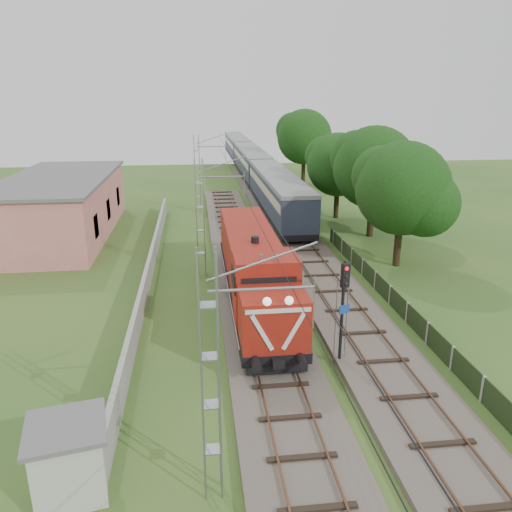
{
  "coord_description": "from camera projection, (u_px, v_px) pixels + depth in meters",
  "views": [
    {
      "loc": [
        -3.21,
        -20.74,
        11.93
      ],
      "look_at": [
        0.41,
        9.05,
        2.2
      ],
      "focal_mm": 35.0,
      "sensor_mm": 36.0,
      "label": 1
    }
  ],
  "objects": [
    {
      "name": "locomotive",
      "position": [
        254.0,
        267.0,
        29.18
      ],
      "size": [
        3.09,
        17.64,
        4.48
      ],
      "color": "black",
      "rests_on": "ground"
    },
    {
      "name": "catenary",
      "position": [
        201.0,
        218.0,
        33.37
      ],
      "size": [
        3.31,
        70.0,
        8.0
      ],
      "color": "gray",
      "rests_on": "ground"
    },
    {
      "name": "coach_rake",
      "position": [
        251.0,
        161.0,
        73.3
      ],
      "size": [
        3.21,
        71.53,
        3.71
      ],
      "color": "black",
      "rests_on": "ground"
    },
    {
      "name": "tree_d",
      "position": [
        305.0,
        138.0,
        68.13
      ],
      "size": [
        7.83,
        7.45,
        10.14
      ],
      "color": "#362A16",
      "rests_on": "ground"
    },
    {
      "name": "boundary_wall",
      "position": [
        150.0,
        267.0,
        33.98
      ],
      "size": [
        0.25,
        40.0,
        1.5
      ],
      "primitive_type": "cube",
      "color": "#9E9E99",
      "rests_on": "ground"
    },
    {
      "name": "station_building",
      "position": [
        61.0,
        206.0,
        43.76
      ],
      "size": [
        8.4,
        20.4,
        5.22
      ],
      "color": "#DB8476",
      "rests_on": "ground"
    },
    {
      "name": "fence",
      "position": [
        407.0,
        313.0,
        27.2
      ],
      "size": [
        0.12,
        32.0,
        1.2
      ],
      "color": "black",
      "rests_on": "ground"
    },
    {
      "name": "tree_c",
      "position": [
        339.0,
        165.0,
        49.07
      ],
      "size": [
        6.53,
        6.22,
        8.47
      ],
      "color": "#362A16",
      "rests_on": "ground"
    },
    {
      "name": "tree_a",
      "position": [
        404.0,
        190.0,
        34.84
      ],
      "size": [
        6.93,
        6.6,
        8.98
      ],
      "color": "#362A16",
      "rests_on": "ground"
    },
    {
      "name": "tree_b",
      "position": [
        375.0,
        169.0,
        42.33
      ],
      "size": [
        7.36,
        7.01,
        9.53
      ],
      "color": "#362A16",
      "rests_on": "ground"
    },
    {
      "name": "signal_post",
      "position": [
        344.0,
        296.0,
        22.02
      ],
      "size": [
        0.53,
        0.43,
        5.06
      ],
      "color": "black",
      "rests_on": "ground"
    },
    {
      "name": "track_main",
      "position": [
        253.0,
        298.0,
        30.18
      ],
      "size": [
        4.2,
        70.0,
        0.45
      ],
      "color": "#6B6054",
      "rests_on": "ground"
    },
    {
      "name": "ground",
      "position": [
        270.0,
        359.0,
        23.63
      ],
      "size": [
        140.0,
        140.0,
        0.0
      ],
      "primitive_type": "plane",
      "color": "#2F5921",
      "rests_on": "ground"
    },
    {
      "name": "relay_hut",
      "position": [
        69.0,
        459.0,
        15.36
      ],
      "size": [
        2.78,
        2.78,
        2.44
      ],
      "color": "beige",
      "rests_on": "ground"
    },
    {
      "name": "track_side",
      "position": [
        293.0,
        237.0,
        43.03
      ],
      "size": [
        4.2,
        80.0,
        0.45
      ],
      "color": "#6B6054",
      "rests_on": "ground"
    }
  ]
}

